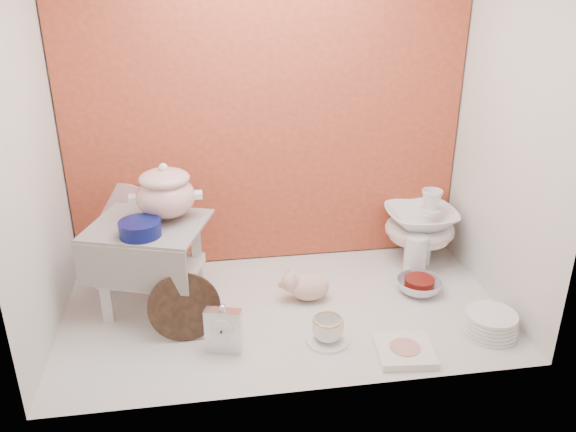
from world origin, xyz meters
name	(u,v)px	position (x,y,z in m)	size (l,w,h in m)	color
ground	(284,310)	(0.00, 0.00, 0.00)	(1.80, 1.80, 0.00)	silver
niche_shell	(276,77)	(0.00, 0.18, 0.93)	(1.86, 1.03, 1.53)	#C54D31
step_stool	(152,267)	(-0.53, 0.11, 0.19)	(0.44, 0.38, 0.38)	silver
soup_tureen	(165,191)	(-0.45, 0.16, 0.50)	(0.27, 0.27, 0.23)	white
cobalt_bowl	(140,228)	(-0.55, 0.01, 0.41)	(0.16, 0.16, 0.06)	#0B1152
floral_platter	(123,230)	(-0.67, 0.44, 0.21)	(0.43, 0.10, 0.43)	white
blue_white_vase	(125,259)	(-0.67, 0.35, 0.11)	(0.21, 0.21, 0.22)	silver
lacquer_tray	(184,308)	(-0.40, -0.13, 0.14)	(0.27, 0.05, 0.27)	black
mantel_clock	(224,329)	(-0.26, -0.24, 0.10)	(0.14, 0.05, 0.20)	silver
plush_pig	(309,286)	(0.12, 0.07, 0.06)	(0.22, 0.15, 0.13)	#D0A792
teacup_saucer	(327,340)	(0.13, -0.24, 0.01)	(0.16, 0.16, 0.01)	white
gold_rim_teacup	(328,329)	(0.13, -0.24, 0.06)	(0.12, 0.12, 0.10)	white
lattice_dish	(405,351)	(0.40, -0.36, 0.01)	(0.21, 0.21, 0.03)	white
dinner_plate_stack	(490,323)	(0.77, -0.28, 0.04)	(0.22, 0.22, 0.09)	white
crystal_bowl	(419,286)	(0.61, 0.06, 0.03)	(0.20, 0.20, 0.06)	silver
clear_glass_vase	(415,257)	(0.63, 0.19, 0.10)	(0.10, 0.10, 0.21)	silver
porcelain_tower	(420,227)	(0.70, 0.33, 0.19)	(0.33, 0.33, 0.37)	white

